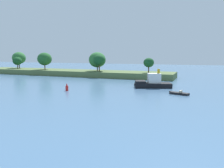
% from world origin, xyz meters
% --- Properties ---
extents(treeline_island, '(91.42, 13.93, 10.21)m').
position_xyz_m(treeline_island, '(-20.38, 75.96, 2.61)').
color(treeline_island, '#566B3D').
rests_on(treeline_island, ground).
extents(tugboat, '(10.48, 7.17, 5.05)m').
position_xyz_m(tugboat, '(22.93, 52.35, 1.29)').
color(tugboat, black).
rests_on(tugboat, ground).
extents(small_motorboat, '(4.54, 2.72, 0.97)m').
position_xyz_m(small_motorboat, '(30.78, 43.77, 0.26)').
color(small_motorboat, black).
rests_on(small_motorboat, ground).
extents(channel_buoy_red, '(0.70, 0.70, 1.90)m').
position_xyz_m(channel_buoy_red, '(4.54, 38.82, 0.81)').
color(channel_buoy_red, red).
rests_on(channel_buoy_red, ground).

